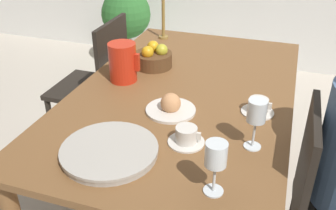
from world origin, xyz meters
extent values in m
plane|color=beige|center=(0.00, 0.00, 0.00)|extent=(20.00, 20.00, 0.00)
cube|color=brown|center=(0.00, 0.00, 0.72)|extent=(0.99, 1.61, 0.03)
cylinder|color=brown|center=(-0.43, 0.75, 0.35)|extent=(0.07, 0.07, 0.71)
cylinder|color=brown|center=(0.43, 0.75, 0.35)|extent=(0.07, 0.07, 0.71)
cube|color=black|center=(0.56, -0.34, 0.68)|extent=(0.03, 0.39, 0.44)
cylinder|color=black|center=(-0.94, 0.19, 0.22)|extent=(0.04, 0.04, 0.43)
cylinder|color=black|center=(-0.94, 0.56, 0.22)|extent=(0.04, 0.04, 0.43)
cylinder|color=black|center=(-0.57, 0.19, 0.22)|extent=(0.04, 0.04, 0.43)
cylinder|color=black|center=(-0.57, 0.56, 0.22)|extent=(0.04, 0.04, 0.43)
cube|color=black|center=(-0.75, 0.37, 0.45)|extent=(0.42, 0.42, 0.03)
cube|color=black|center=(-0.56, 0.37, 0.68)|extent=(0.03, 0.39, 0.44)
cylinder|color=red|center=(-0.32, 0.01, 0.83)|extent=(0.13, 0.13, 0.19)
cube|color=red|center=(-0.24, 0.01, 0.84)|extent=(0.02, 0.02, 0.09)
cone|color=red|center=(-0.37, 0.01, 0.91)|extent=(0.04, 0.04, 0.04)
cylinder|color=white|center=(0.36, -0.35, 0.74)|extent=(0.06, 0.06, 0.00)
cylinder|color=white|center=(0.36, -0.35, 0.80)|extent=(0.01, 0.01, 0.11)
cylinder|color=white|center=(0.36, -0.35, 0.89)|extent=(0.07, 0.07, 0.08)
cylinder|color=white|center=(0.28, -0.63, 0.74)|extent=(0.06, 0.06, 0.00)
cylinder|color=white|center=(0.28, -0.63, 0.80)|extent=(0.01, 0.01, 0.10)
cylinder|color=white|center=(0.28, -0.63, 0.88)|extent=(0.07, 0.07, 0.08)
cylinder|color=orange|center=(0.28, -0.63, 0.87)|extent=(0.06, 0.06, 0.04)
cylinder|color=silver|center=(0.13, -0.41, 0.74)|extent=(0.14, 0.14, 0.01)
cylinder|color=silver|center=(0.13, -0.41, 0.78)|extent=(0.08, 0.08, 0.06)
cube|color=silver|center=(0.17, -0.41, 0.78)|extent=(0.01, 0.01, 0.03)
cylinder|color=silver|center=(0.35, -0.10, 0.74)|extent=(0.14, 0.14, 0.01)
cylinder|color=silver|center=(0.35, -0.10, 0.78)|extent=(0.08, 0.08, 0.06)
cube|color=silver|center=(0.40, -0.10, 0.78)|extent=(0.01, 0.01, 0.03)
cylinder|color=#B7B2A8|center=(-0.11, -0.56, 0.75)|extent=(0.34, 0.34, 0.02)
cylinder|color=#B7B2A8|center=(-0.11, -0.56, 0.76)|extent=(0.35, 0.35, 0.01)
cylinder|color=silver|center=(0.00, -0.21, 0.75)|extent=(0.21, 0.21, 0.01)
sphere|color=tan|center=(0.00, -0.21, 0.78)|extent=(0.09, 0.09, 0.09)
cylinder|color=brown|center=(-0.23, 0.21, 0.78)|extent=(0.20, 0.20, 0.08)
sphere|color=gold|center=(-0.19, 0.22, 0.83)|extent=(0.06, 0.06, 0.06)
sphere|color=gold|center=(-0.25, 0.25, 0.83)|extent=(0.06, 0.06, 0.06)
sphere|color=gold|center=(-0.25, 0.17, 0.83)|extent=(0.06, 0.06, 0.06)
cylinder|color=olive|center=(-0.33, 0.65, 0.75)|extent=(0.06, 0.06, 0.01)
cylinder|color=olive|center=(-0.33, 0.65, 0.92)|extent=(0.02, 0.02, 0.33)
cylinder|color=#4C4742|center=(-1.08, 1.73, 0.07)|extent=(0.27, 0.27, 0.15)
cylinder|color=brown|center=(-1.08, 1.73, 0.24)|extent=(0.04, 0.04, 0.19)
sphere|color=#2D6B2D|center=(-1.08, 1.73, 0.54)|extent=(0.47, 0.47, 0.47)
camera|label=1|loc=(0.42, -1.50, 1.55)|focal=40.00mm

